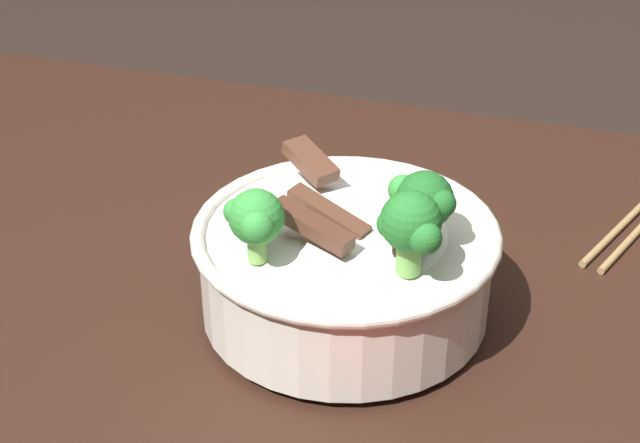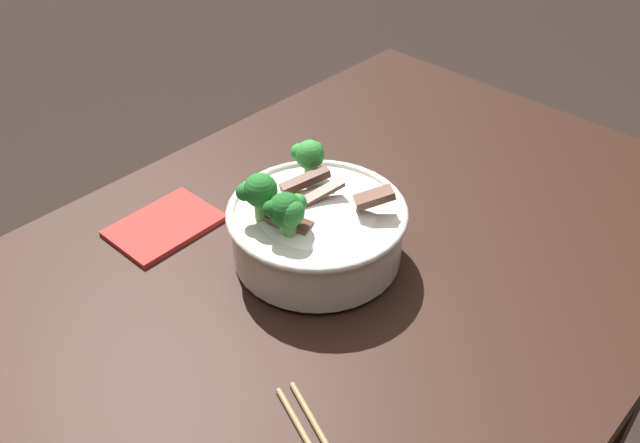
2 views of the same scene
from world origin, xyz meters
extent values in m
cube|color=black|center=(0.00, 0.00, 0.75)|extent=(1.39, 0.81, 0.05)
cube|color=black|center=(0.61, -0.32, 0.37)|extent=(0.08, 0.08, 0.73)
cube|color=black|center=(0.61, 0.32, 0.37)|extent=(0.08, 0.08, 0.73)
cylinder|color=silver|center=(0.06, 0.03, 0.78)|extent=(0.11, 0.11, 0.01)
cylinder|color=silver|center=(0.06, 0.03, 0.82)|extent=(0.24, 0.24, 0.07)
torus|color=silver|center=(0.06, 0.03, 0.86)|extent=(0.25, 0.25, 0.01)
ellipsoid|color=white|center=(0.06, 0.03, 0.84)|extent=(0.21, 0.21, 0.06)
cube|color=#4C2B1E|center=(0.08, 0.07, 0.89)|extent=(0.07, 0.04, 0.02)
cube|color=#563323|center=(0.11, -0.03, 0.89)|extent=(0.06, 0.05, 0.02)
cube|color=#563323|center=(0.07, 0.04, 0.88)|extent=(0.07, 0.04, 0.02)
cube|color=#563323|center=(0.01, 0.03, 0.87)|extent=(0.04, 0.07, 0.01)
cylinder|color=#6BA84C|center=(0.00, 0.07, 0.88)|extent=(0.02, 0.02, 0.03)
sphere|color=#237028|center=(0.00, 0.07, 0.91)|extent=(0.05, 0.05, 0.05)
sphere|color=#237028|center=(0.01, 0.08, 0.90)|extent=(0.02, 0.02, 0.02)
sphere|color=#237028|center=(-0.01, 0.09, 0.90)|extent=(0.02, 0.02, 0.02)
cylinder|color=#5B9947|center=(0.00, 0.02, 0.87)|extent=(0.02, 0.02, 0.02)
sphere|color=green|center=(0.00, 0.02, 0.90)|extent=(0.04, 0.04, 0.04)
sphere|color=green|center=(0.02, 0.02, 0.90)|extent=(0.02, 0.02, 0.02)
sphere|color=green|center=(0.00, 0.03, 0.90)|extent=(0.02, 0.02, 0.02)
cylinder|color=#6BA84C|center=(0.00, 0.03, 0.87)|extent=(0.02, 0.02, 0.02)
sphere|color=#1E6023|center=(0.00, 0.03, 0.90)|extent=(0.05, 0.05, 0.05)
sphere|color=#1E6023|center=(0.01, 0.02, 0.90)|extent=(0.02, 0.02, 0.02)
sphere|color=#1E6023|center=(-0.02, 0.04, 0.90)|extent=(0.02, 0.02, 0.02)
cylinder|color=#7AB256|center=(0.11, 0.09, 0.87)|extent=(0.02, 0.02, 0.02)
sphere|color=green|center=(0.11, 0.09, 0.90)|extent=(0.04, 0.04, 0.04)
sphere|color=green|center=(0.13, 0.09, 0.90)|extent=(0.02, 0.02, 0.02)
sphere|color=green|center=(0.11, 0.11, 0.90)|extent=(0.03, 0.03, 0.03)
cube|color=red|center=(-0.05, 0.24, 0.78)|extent=(0.16, 0.11, 0.01)
camera|label=1|loc=(-0.12, 0.64, 1.26)|focal=53.13mm
camera|label=2|loc=(-0.46, -0.47, 1.41)|focal=37.62mm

